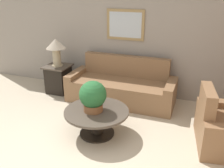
# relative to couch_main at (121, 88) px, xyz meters

# --- Properties ---
(wall_back) EXTENTS (7.59, 0.09, 2.60)m
(wall_back) POSITION_rel_couch_main_xyz_m (-0.15, 0.55, 1.00)
(wall_back) COLOR gray
(wall_back) RESTS_ON ground_plane
(couch_main) EXTENTS (2.28, 0.88, 0.94)m
(couch_main) POSITION_rel_couch_main_xyz_m (0.00, 0.00, 0.00)
(couch_main) COLOR brown
(couch_main) RESTS_ON ground_plane
(coffee_table) EXTENTS (1.07, 1.07, 0.45)m
(coffee_table) POSITION_rel_couch_main_xyz_m (0.03, -1.40, 0.02)
(coffee_table) COLOR black
(coffee_table) RESTS_ON ground_plane
(side_table) EXTENTS (0.56, 0.56, 0.65)m
(side_table) POSITION_rel_couch_main_xyz_m (-1.54, -0.04, 0.03)
(side_table) COLOR black
(side_table) RESTS_ON ground_plane
(table_lamp) EXTENTS (0.44, 0.44, 0.62)m
(table_lamp) POSITION_rel_couch_main_xyz_m (-1.54, -0.04, 0.77)
(table_lamp) COLOR tan
(table_lamp) RESTS_ON side_table
(potted_plant_on_table) EXTENTS (0.45, 0.45, 0.51)m
(potted_plant_on_table) POSITION_rel_couch_main_xyz_m (-0.01, -1.43, 0.41)
(potted_plant_on_table) COLOR brown
(potted_plant_on_table) RESTS_ON coffee_table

